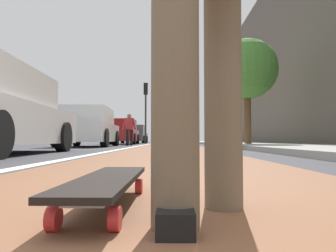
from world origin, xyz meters
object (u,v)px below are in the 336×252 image
Objects in this scene: parked_car_mid at (89,128)px; traffic_light at (146,102)px; parked_car_end at (135,135)px; parked_car_far at (122,132)px; skateboard at (107,182)px; street_tree_mid at (247,70)px; pedestrian_distant at (129,127)px.

traffic_light is at bearing -8.57° from parked_car_mid.
parked_car_mid is 9.80m from traffic_light.
parked_car_far is at bearing 179.95° from parked_car_end.
parked_car_mid is (10.83, 2.96, 0.63)m from skateboard.
pedestrian_distant is (2.09, 5.04, -2.24)m from street_tree_mid.
traffic_light is 0.98× the size of street_tree_mid.
parked_car_far is 3.67m from traffic_light.
parked_car_end is at bearing 15.93° from traffic_light.
parked_car_mid is 13.76m from parked_car_end.
parked_car_mid is at bearing 15.26° from skateboard.
parked_car_end is 2.94× the size of pedestrian_distant.
parked_car_mid is 1.01× the size of street_tree_mid.
street_tree_mid is at bearing -112.52° from pedestrian_distant.
skateboard is at bearing -172.61° from pedestrian_distant.
parked_car_end is at bearing -0.79° from parked_car_mid.
pedestrian_distant is at bearing 7.39° from skateboard.
parked_car_far is 4.42m from pedestrian_distant.
pedestrian_distant is (-11.26, -1.04, 0.15)m from parked_car_end.
street_tree_mid is at bearing -16.40° from skateboard.
pedestrian_distant reaches higher than parked_car_end.
traffic_light is (2.65, -1.24, 2.21)m from parked_car_far.
parked_car_far is 0.99× the size of parked_car_end.
parked_car_mid reaches higher than parked_car_far.
pedestrian_distant reaches higher than skateboard.
pedestrian_distant is (-6.94, 0.20, -2.07)m from traffic_light.
parked_car_mid is 6.71m from street_tree_mid.
skateboard is at bearing -171.05° from parked_car_far.
traffic_light is at bearing 4.33° from skateboard.
street_tree_mid reaches higher than pedestrian_distant.
parked_car_far is 1.00× the size of street_tree_mid.
pedestrian_distant is (2.50, -1.23, 0.13)m from parked_car_mid.
pedestrian_distant is (13.33, 1.73, 0.76)m from skateboard.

